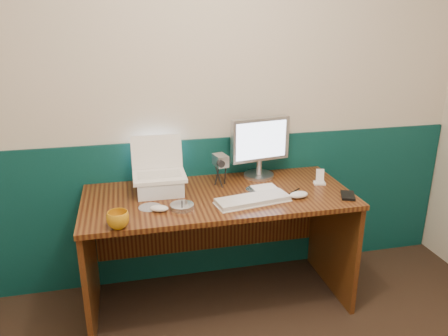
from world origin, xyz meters
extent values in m
cube|color=beige|center=(0.00, 1.75, 1.25)|extent=(3.50, 0.04, 2.50)
cube|color=#083633|center=(0.00, 1.74, 0.50)|extent=(3.48, 0.02, 1.00)
cube|color=#341409|center=(-0.03, 1.38, 0.38)|extent=(1.60, 0.70, 0.75)
cube|color=silver|center=(-0.36, 1.49, 0.80)|extent=(0.27, 0.23, 0.09)
cube|color=silver|center=(0.14, 1.22, 0.76)|extent=(0.44, 0.21, 0.02)
ellipsoid|color=white|center=(0.42, 1.23, 0.77)|extent=(0.13, 0.09, 0.04)
ellipsoid|color=silver|center=(-0.39, 1.22, 0.77)|extent=(0.12, 0.09, 0.03)
imported|color=#C68312|center=(-0.61, 1.07, 0.79)|extent=(0.13, 0.13, 0.09)
cylinder|color=#ADB5BD|center=(-0.27, 1.22, 0.76)|extent=(0.13, 0.13, 0.03)
cylinder|color=silver|center=(-0.44, 1.29, 0.75)|extent=(0.13, 0.13, 0.00)
cylinder|color=silver|center=(0.21, 1.41, 0.75)|extent=(0.12, 0.12, 0.00)
cylinder|color=black|center=(0.43, 1.32, 0.75)|extent=(0.10, 0.08, 0.01)
cube|color=white|center=(0.28, 1.43, 0.75)|extent=(0.16, 0.12, 0.00)
cube|color=white|center=(0.64, 1.41, 0.76)|extent=(0.08, 0.07, 0.01)
cube|color=white|center=(0.64, 1.41, 0.81)|extent=(0.05, 0.04, 0.09)
cube|color=black|center=(0.71, 1.18, 0.76)|extent=(0.12, 0.15, 0.02)
camera|label=1|loc=(-0.53, -0.98, 1.77)|focal=35.00mm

